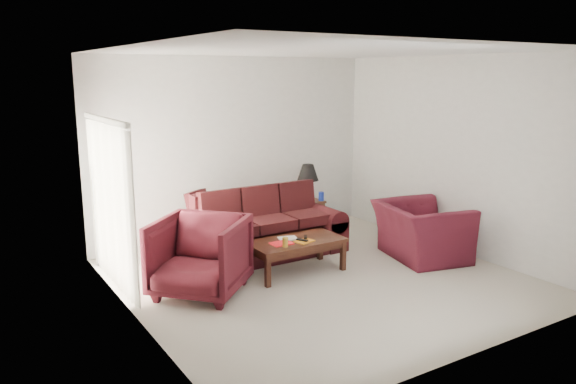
% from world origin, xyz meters
% --- Properties ---
extents(floor, '(5.00, 5.00, 0.00)m').
position_xyz_m(floor, '(0.00, 0.00, 0.00)').
color(floor, '#B8AD9D').
rests_on(floor, ground).
extents(blinds, '(0.10, 2.00, 2.16)m').
position_xyz_m(blinds, '(-2.42, 1.30, 1.08)').
color(blinds, silver).
rests_on(blinds, ground).
extents(sofa, '(2.41, 1.05, 0.98)m').
position_xyz_m(sofa, '(-0.13, 1.25, 0.49)').
color(sofa, black).
rests_on(sofa, ground).
extents(throw_pillow, '(0.47, 0.40, 0.44)m').
position_xyz_m(throw_pillow, '(-0.92, 1.99, 0.75)').
color(throw_pillow, black).
rests_on(throw_pillow, sofa).
extents(end_table, '(0.53, 0.53, 0.53)m').
position_xyz_m(end_table, '(1.22, 2.15, 0.27)').
color(end_table, '#532E1C').
rests_on(end_table, ground).
extents(table_lamp, '(0.50, 0.50, 0.63)m').
position_xyz_m(table_lamp, '(1.25, 2.18, 0.85)').
color(table_lamp, gold).
rests_on(table_lamp, end_table).
extents(clock, '(0.13, 0.07, 0.12)m').
position_xyz_m(clock, '(1.03, 1.98, 0.59)').
color(clock, silver).
rests_on(clock, end_table).
extents(blue_canister, '(0.12, 0.12, 0.15)m').
position_xyz_m(blue_canister, '(1.41, 2.00, 0.61)').
color(blue_canister, '#1B34B2').
rests_on(blue_canister, end_table).
extents(picture_frame, '(0.21, 0.23, 0.06)m').
position_xyz_m(picture_frame, '(1.10, 2.27, 0.62)').
color(picture_frame, '#ADADB1').
rests_on(picture_frame, end_table).
extents(floor_lamp, '(0.25, 0.25, 1.44)m').
position_xyz_m(floor_lamp, '(-2.32, 2.17, 0.72)').
color(floor_lamp, silver).
rests_on(floor_lamp, ground).
extents(armchair_left, '(1.51, 1.51, 0.99)m').
position_xyz_m(armchair_left, '(-1.59, 0.38, 0.49)').
color(armchair_left, '#410F16').
rests_on(armchair_left, ground).
extents(armchair_right, '(1.37, 1.49, 0.83)m').
position_xyz_m(armchair_right, '(1.78, -0.06, 0.41)').
color(armchair_right, '#3F0E19').
rests_on(armchair_right, ground).
extents(coffee_table, '(1.38, 0.75, 0.47)m').
position_xyz_m(coffee_table, '(-0.15, 0.41, 0.23)').
color(coffee_table, black).
rests_on(coffee_table, ground).
extents(magazine_red, '(0.29, 0.22, 0.02)m').
position_xyz_m(magazine_red, '(-0.41, 0.35, 0.48)').
color(magazine_red, red).
rests_on(magazine_red, coffee_table).
extents(magazine_white, '(0.30, 0.25, 0.01)m').
position_xyz_m(magazine_white, '(-0.22, 0.51, 0.47)').
color(magazine_white, white).
rests_on(magazine_white, coffee_table).
extents(magazine_orange, '(0.29, 0.24, 0.01)m').
position_xyz_m(magazine_orange, '(-0.09, 0.28, 0.47)').
color(magazine_orange, orange).
rests_on(magazine_orange, coffee_table).
extents(remote_a, '(0.12, 0.17, 0.02)m').
position_xyz_m(remote_a, '(-0.13, 0.29, 0.50)').
color(remote_a, black).
rests_on(remote_a, coffee_table).
extents(remote_b, '(0.12, 0.15, 0.02)m').
position_xyz_m(remote_b, '(0.00, 0.39, 0.49)').
color(remote_b, black).
rests_on(remote_b, coffee_table).
extents(yellow_glass, '(0.08, 0.08, 0.13)m').
position_xyz_m(yellow_glass, '(-0.44, 0.22, 0.53)').
color(yellow_glass, gold).
rests_on(yellow_glass, coffee_table).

